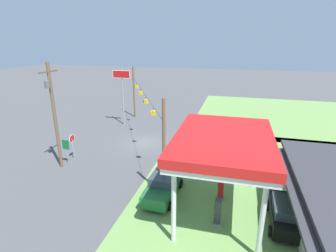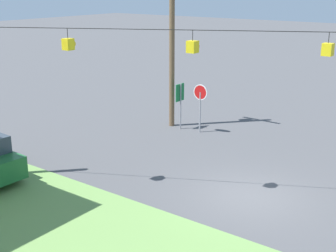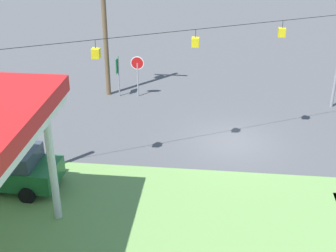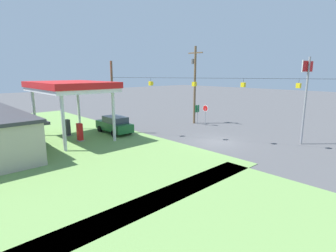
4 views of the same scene
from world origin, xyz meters
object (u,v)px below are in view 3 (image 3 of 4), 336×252
car_at_pumps_front (2,167)px  route_sign (118,69)px  utility_pole_main (103,7)px  stop_sign_roadside (137,68)px

car_at_pumps_front → route_sign: (-2.77, -10.20, 0.76)m
car_at_pumps_front → route_sign: route_sign is taller
utility_pole_main → car_at_pumps_front: bearing=78.9°
car_at_pumps_front → stop_sign_roadside: size_ratio=1.97×
stop_sign_roadside → route_sign: 1.17m
route_sign → car_at_pumps_front: bearing=74.8°
car_at_pumps_front → utility_pole_main: utility_pole_main is taller
route_sign → utility_pole_main: utility_pole_main is taller
car_at_pumps_front → utility_pole_main: (-2.04, -10.40, 4.36)m
car_at_pumps_front → stop_sign_roadside: bearing=-108.8°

